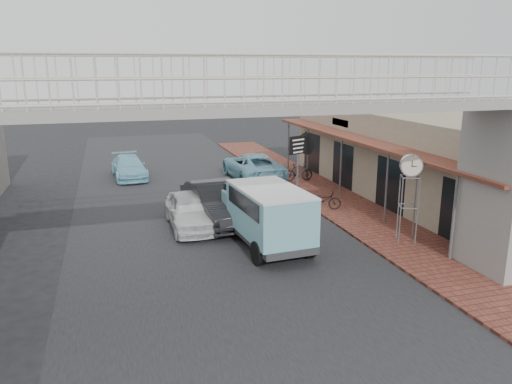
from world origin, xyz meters
TOP-DOWN VIEW (x-y plane):
  - ground at (0.00, 0.00)m, footprint 120.00×120.00m
  - road_strip at (0.00, 0.00)m, footprint 10.00×60.00m
  - sidewalk at (6.50, 3.00)m, footprint 3.00×40.00m
  - shophouse_row at (10.97, 4.00)m, footprint 7.20×18.00m
  - footbridge at (0.00, -4.00)m, footprint 16.40×2.40m
  - white_hatchback at (-0.50, 2.79)m, footprint 1.64×4.07m
  - dark_sedan at (0.60, 3.15)m, footprint 2.23×5.02m
  - angkot_curb at (4.20, 10.34)m, footprint 2.61×5.33m
  - angkot_far at (-2.33, 12.63)m, footprint 2.00×4.31m
  - angkot_van at (1.69, -0.04)m, footprint 2.30×4.51m
  - motorcycle_near at (5.30, 3.38)m, footprint 1.67×1.05m
  - motorcycle_far at (6.31, 8.79)m, footprint 1.60×0.58m
  - street_clock at (6.46, -1.17)m, footprint 0.80×0.78m
  - arrow_sign at (5.87, 6.38)m, footprint 1.76×1.20m

SIDE VIEW (x-z plane):
  - ground at x=0.00m, z-range 0.00..0.00m
  - road_strip at x=0.00m, z-range 0.00..0.01m
  - sidewalk at x=6.50m, z-range 0.00..0.10m
  - motorcycle_near at x=5.30m, z-range 0.10..0.93m
  - motorcycle_far at x=6.31m, z-range 0.10..1.04m
  - angkot_far at x=-2.33m, z-range 0.00..1.22m
  - white_hatchback at x=-0.50m, z-range 0.00..1.39m
  - angkot_curb at x=4.20m, z-range 0.00..1.46m
  - dark_sedan at x=0.60m, z-range 0.00..1.60m
  - angkot_van at x=1.69m, z-range 0.29..2.43m
  - shophouse_row at x=10.97m, z-range 0.01..4.01m
  - arrow_sign at x=5.87m, z-range 1.00..3.93m
  - street_clock at x=6.46m, z-range 1.12..4.22m
  - footbridge at x=0.00m, z-range 0.01..6.35m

